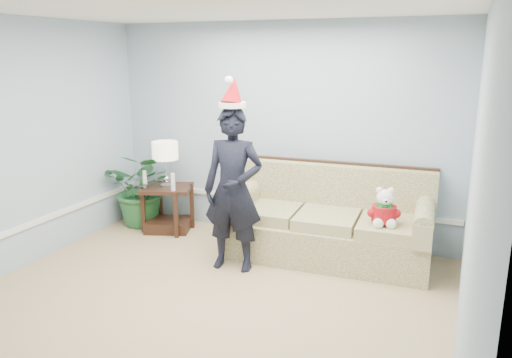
{
  "coord_description": "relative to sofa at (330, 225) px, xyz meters",
  "views": [
    {
      "loc": [
        2.17,
        -3.33,
        2.32
      ],
      "look_at": [
        0.09,
        1.55,
        0.97
      ],
      "focal_mm": 35.0,
      "sensor_mm": 36.0,
      "label": 1
    }
  ],
  "objects": [
    {
      "name": "side_table",
      "position": [
        -2.22,
        0.01,
        -0.14
      ],
      "size": [
        0.76,
        0.7,
        0.61
      ],
      "rotation": [
        0.0,
        0.0,
        0.34
      ],
      "color": "#321B12",
      "rests_on": "room_shell"
    },
    {
      "name": "houseplant",
      "position": [
        -2.64,
        0.07,
        0.14
      ],
      "size": [
        1.0,
        0.89,
        1.03
      ],
      "primitive_type": "imported",
      "rotation": [
        0.0,
        0.0,
        0.1
      ],
      "color": "#235F2F",
      "rests_on": "room_shell"
    },
    {
      "name": "room_shell",
      "position": [
        -0.81,
        -2.03,
        0.98
      ],
      "size": [
        4.54,
        5.04,
        2.74
      ],
      "color": "tan",
      "rests_on": "ground"
    },
    {
      "name": "santa_hat",
      "position": [
        -0.89,
        -0.71,
        1.54
      ],
      "size": [
        0.3,
        0.33,
        0.33
      ],
      "rotation": [
        0.0,
        0.0,
        -0.06
      ],
      "color": "white",
      "rests_on": "man"
    },
    {
      "name": "teddy_bear",
      "position": [
        0.64,
        -0.26,
        0.33
      ],
      "size": [
        0.31,
        0.32,
        0.42
      ],
      "rotation": [
        0.0,
        0.0,
        0.28
      ],
      "color": "white",
      "rests_on": "sofa"
    },
    {
      "name": "sofa",
      "position": [
        0.0,
        0.0,
        0.0
      ],
      "size": [
        2.3,
        1.09,
        1.06
      ],
      "rotation": [
        0.0,
        0.0,
        0.05
      ],
      "color": "brown",
      "rests_on": "room_shell"
    },
    {
      "name": "wainscot_trim",
      "position": [
        -1.99,
        -0.86,
        0.08
      ],
      "size": [
        4.49,
        4.99,
        0.06
      ],
      "color": "white",
      "rests_on": "room_shell"
    },
    {
      "name": "man",
      "position": [
        -0.89,
        -0.73,
        0.52
      ],
      "size": [
        0.7,
        0.51,
        1.78
      ],
      "primitive_type": "imported",
      "rotation": [
        0.0,
        0.0,
        0.13
      ],
      "color": "black",
      "rests_on": "room_shell"
    },
    {
      "name": "candle_pair",
      "position": [
        -2.24,
        -0.14,
        0.34
      ],
      "size": [
        0.49,
        0.06,
        0.23
      ],
      "color": "silver",
      "rests_on": "side_table"
    },
    {
      "name": "table_lamp",
      "position": [
        -2.22,
        0.01,
        0.69
      ],
      "size": [
        0.34,
        0.34,
        0.6
      ],
      "color": "silver",
      "rests_on": "side_table"
    }
  ]
}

